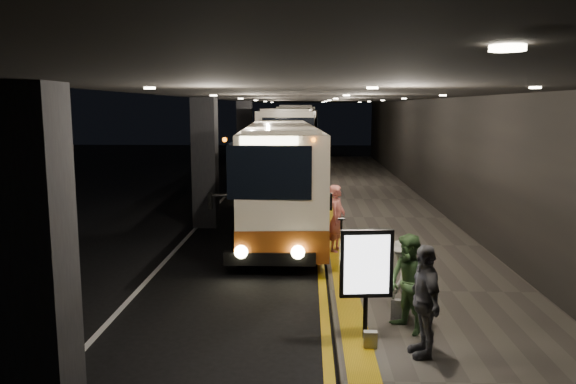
{
  "coord_description": "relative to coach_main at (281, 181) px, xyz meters",
  "views": [
    {
      "loc": [
        2.01,
        -14.91,
        4.09
      ],
      "look_at": [
        1.44,
        0.75,
        1.7
      ],
      "focal_mm": 35.0,
      "sensor_mm": 36.0,
      "label": 1
    }
  ],
  "objects": [
    {
      "name": "kerb_stripe_yellow",
      "position": [
        1.25,
        1.57,
        -1.64
      ],
      "size": [
        0.18,
        50.0,
        0.01
      ],
      "primitive_type": "cube",
      "color": "gold",
      "rests_on": "ground"
    },
    {
      "name": "passenger_waiting_green",
      "position": [
        2.68,
        -8.84,
        -0.62
      ],
      "size": [
        0.88,
        1.0,
        1.75
      ],
      "primitive_type": "imported",
      "rotation": [
        0.0,
        0.0,
        -1.04
      ],
      "color": "#46713E",
      "rests_on": "sidewalk"
    },
    {
      "name": "passenger_boarding",
      "position": [
        1.7,
        -3.27,
        -0.57
      ],
      "size": [
        0.65,
        0.78,
        1.84
      ],
      "primitive_type": "imported",
      "rotation": [
        0.0,
        0.0,
        1.2
      ],
      "color": "#D86F65",
      "rests_on": "sidewalk"
    },
    {
      "name": "coach_main",
      "position": [
        0.0,
        0.0,
        0.0
      ],
      "size": [
        2.86,
        11.08,
        3.42
      ],
      "rotation": [
        0.0,
        0.0,
        0.05
      ],
      "color": "beige",
      "rests_on": "ground"
    },
    {
      "name": "bag_polka",
      "position": [
        2.63,
        -8.25,
        -1.3
      ],
      "size": [
        0.34,
        0.2,
        0.38
      ],
      "primitive_type": "cube",
      "rotation": [
        0.0,
        0.0,
        -0.24
      ],
      "color": "black",
      "rests_on": "sidewalk"
    },
    {
      "name": "passenger_waiting_grey",
      "position": [
        2.76,
        -9.75,
        -0.59
      ],
      "size": [
        0.68,
        1.12,
        1.81
      ],
      "primitive_type": "imported",
      "rotation": [
        0.0,
        0.0,
        -1.44
      ],
      "color": "#505056",
      "rests_on": "sidewalk"
    },
    {
      "name": "sidewalk",
      "position": [
        3.65,
        1.57,
        -1.57
      ],
      "size": [
        4.5,
        50.0,
        0.15
      ],
      "primitive_type": "cube",
      "color": "#514C44",
      "rests_on": "ground"
    },
    {
      "name": "ground",
      "position": [
        -1.1,
        -3.43,
        -1.64
      ],
      "size": [
        90.0,
        90.0,
        0.0
      ],
      "primitive_type": "plane",
      "color": "black"
    },
    {
      "name": "canopy",
      "position": [
        1.4,
        1.57,
        2.96
      ],
      "size": [
        9.0,
        50.0,
        0.4
      ],
      "primitive_type": "cube",
      "color": "black",
      "rests_on": "support_columns"
    },
    {
      "name": "lane_line_white",
      "position": [
        -2.9,
        1.57,
        -1.64
      ],
      "size": [
        0.12,
        50.0,
        0.01
      ],
      "primitive_type": "cube",
      "color": "silver",
      "rests_on": "ground"
    },
    {
      "name": "coach_second",
      "position": [
        0.03,
        12.17,
        0.22
      ],
      "size": [
        2.91,
        12.4,
        3.88
      ],
      "rotation": [
        0.0,
        0.0,
        -0.03
      ],
      "color": "beige",
      "rests_on": "ground"
    },
    {
      "name": "tactile_strip",
      "position": [
        1.75,
        1.57,
        -1.49
      ],
      "size": [
        0.5,
        50.0,
        0.01
      ],
      "primitive_type": "cube",
      "color": "gold",
      "rests_on": "sidewalk"
    },
    {
      "name": "passenger_waiting_white",
      "position": [
        2.71,
        -8.06,
        -0.75
      ],
      "size": [
        0.84,
        1.06,
        1.49
      ],
      "primitive_type": "imported",
      "rotation": [
        0.0,
        0.0,
        -2.05
      ],
      "color": "#B8B8B2",
      "rests_on": "sidewalk"
    },
    {
      "name": "terminal_wall",
      "position": [
        5.9,
        1.57,
        1.36
      ],
      "size": [
        0.1,
        50.0,
        6.0
      ],
      "primitive_type": "cube",
      "color": "black",
      "rests_on": "ground"
    },
    {
      "name": "stanchion_post",
      "position": [
        1.74,
        -4.63,
        -0.91
      ],
      "size": [
        0.05,
        0.05,
        1.17
      ],
      "primitive_type": "cylinder",
      "color": "black",
      "rests_on": "sidewalk"
    },
    {
      "name": "bag_plain",
      "position": [
        1.95,
        -9.52,
        -1.35
      ],
      "size": [
        0.23,
        0.13,
        0.28
      ],
      "primitive_type": "cube",
      "rotation": [
        0.0,
        0.0,
        -0.01
      ],
      "color": "#AEAEA3",
      "rests_on": "sidewalk"
    },
    {
      "name": "info_sign",
      "position": [
        1.9,
        -9.15,
        -0.21
      ],
      "size": [
        0.9,
        0.2,
        1.9
      ],
      "rotation": [
        0.0,
        0.0,
        0.1
      ],
      "color": "black",
      "rests_on": "sidewalk"
    },
    {
      "name": "support_columns",
      "position": [
        -2.6,
        0.57,
        0.56
      ],
      "size": [
        0.8,
        24.8,
        4.4
      ],
      "color": "black",
      "rests_on": "ground"
    },
    {
      "name": "coach_third",
      "position": [
        -0.02,
        27.08,
        0.31
      ],
      "size": [
        2.78,
        12.97,
        4.08
      ],
      "rotation": [
        0.0,
        0.0,
        0.01
      ],
      "color": "beige",
      "rests_on": "ground"
    }
  ]
}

